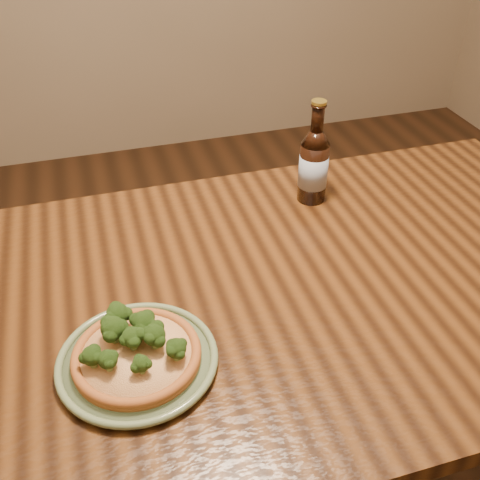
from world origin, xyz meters
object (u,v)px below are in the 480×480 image
object	(u,v)px
table	(270,317)
pizza	(135,351)
plate	(138,360)
beer_bottle	(314,165)

from	to	relation	value
table	pizza	bearing A→B (deg)	-155.89
plate	beer_bottle	distance (m)	0.65
plate	beer_bottle	size ratio (longest dim) A/B	1.08
beer_bottle	table	bearing A→B (deg)	-109.01
pizza	beer_bottle	xyz separation A→B (m)	(0.49, 0.41, 0.07)
table	beer_bottle	world-z (taller)	beer_bottle
pizza	beer_bottle	distance (m)	0.64
plate	table	bearing A→B (deg)	24.76
table	beer_bottle	bearing A→B (deg)	54.17
table	pizza	world-z (taller)	pizza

